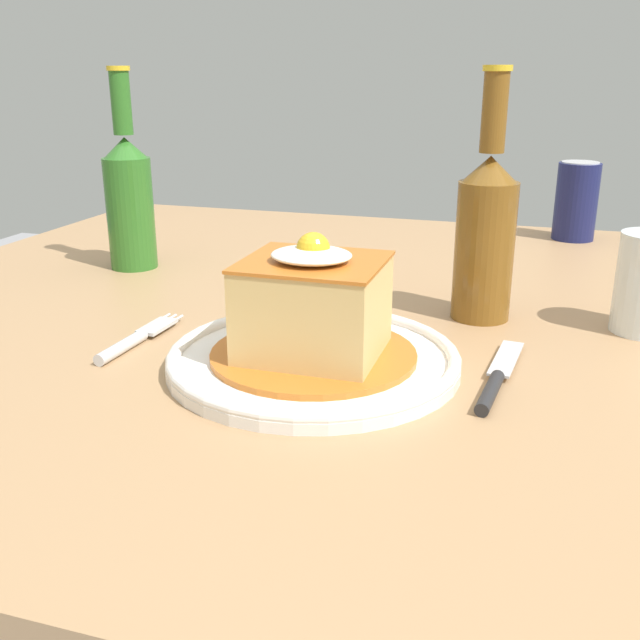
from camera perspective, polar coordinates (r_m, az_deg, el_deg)
dining_table at (r=0.87m, az=5.44°, el=-4.90°), size 1.30×1.08×0.72m
main_plate at (r=0.67m, az=-0.51°, el=-3.02°), size 0.27×0.27×0.02m
sandwich_meal at (r=0.66m, az=-0.52°, el=0.71°), size 0.19×0.19×0.12m
fork at (r=0.75m, az=-14.35°, el=-1.52°), size 0.02×0.14×0.01m
knife at (r=0.65m, az=13.51°, el=-4.73°), size 0.03×0.17×0.01m
soda_can at (r=1.25m, az=19.38°, el=8.75°), size 0.07×0.07×0.12m
beer_bottle_amber at (r=0.81m, az=12.81°, el=6.92°), size 0.06×0.06×0.27m
beer_bottle_green at (r=1.03m, az=-14.70°, el=9.37°), size 0.06×0.06×0.27m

